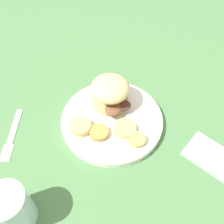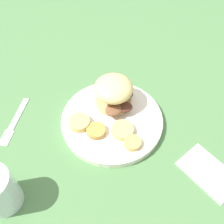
% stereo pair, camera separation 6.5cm
% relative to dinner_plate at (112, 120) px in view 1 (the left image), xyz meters
% --- Properties ---
extents(ground_plane, '(4.00, 4.00, 0.00)m').
position_rel_dinner_plate_xyz_m(ground_plane, '(0.00, 0.00, -0.01)').
color(ground_plane, '#4C7A47').
extents(dinner_plate, '(0.26, 0.26, 0.02)m').
position_rel_dinner_plate_xyz_m(dinner_plate, '(0.00, 0.00, 0.00)').
color(dinner_plate, white).
rests_on(dinner_plate, ground_plane).
extents(sandwich, '(0.11, 0.11, 0.08)m').
position_rel_dinner_plate_xyz_m(sandwich, '(-0.05, -0.02, 0.05)').
color(sandwich, tan).
rests_on(sandwich, dinner_plate).
extents(potato_round_0, '(0.05, 0.05, 0.02)m').
position_rel_dinner_plate_xyz_m(potato_round_0, '(0.05, -0.06, 0.02)').
color(potato_round_0, '#DBB766').
rests_on(potato_round_0, dinner_plate).
extents(potato_round_1, '(0.05, 0.05, 0.01)m').
position_rel_dinner_plate_xyz_m(potato_round_1, '(0.06, -0.02, 0.02)').
color(potato_round_1, '#BC8942').
rests_on(potato_round_1, dinner_plate).
extents(potato_round_2, '(0.05, 0.05, 0.01)m').
position_rel_dinner_plate_xyz_m(potato_round_2, '(0.03, 0.04, 0.02)').
color(potato_round_2, '#DBB766').
rests_on(potato_round_2, dinner_plate).
extents(potato_round_3, '(0.04, 0.04, 0.01)m').
position_rel_dinner_plate_xyz_m(potato_round_3, '(0.05, 0.08, 0.01)').
color(potato_round_3, tan).
rests_on(potato_round_3, dinner_plate).
extents(fork, '(0.15, 0.06, 0.00)m').
position_rel_dinner_plate_xyz_m(fork, '(0.11, -0.23, -0.01)').
color(fork, silver).
rests_on(fork, ground_plane).
extents(drinking_glass, '(0.08, 0.08, 0.10)m').
position_rel_dinner_plate_xyz_m(drinking_glass, '(0.28, -0.12, 0.04)').
color(drinking_glass, silver).
rests_on(drinking_glass, ground_plane).
extents(napkin, '(0.13, 0.15, 0.01)m').
position_rel_dinner_plate_xyz_m(napkin, '(0.03, 0.26, -0.01)').
color(napkin, white).
rests_on(napkin, ground_plane).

